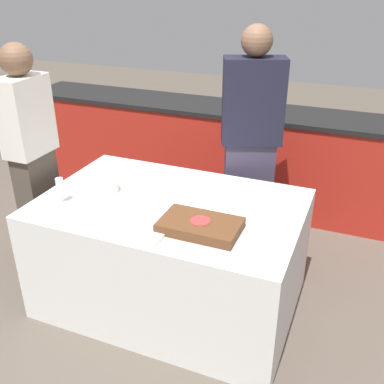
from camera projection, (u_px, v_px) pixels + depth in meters
The scene contains 10 objects.
ground_plane at pixel (172, 298), 3.10m from camera, with size 14.00×14.00×0.00m, color brown.
back_counter at pixel (242, 156), 4.22m from camera, with size 4.40×0.58×0.92m.
dining_table at pixel (171, 253), 2.93m from camera, with size 1.61×1.05×0.75m.
cake at pixel (200, 226), 2.45m from camera, with size 0.48×0.31×0.07m.
plate_stack at pixel (101, 187), 2.88m from camera, with size 0.22×0.22×0.07m.
wine_glass at pixel (60, 187), 2.71m from camera, with size 0.07×0.07×0.16m.
side_plate_near_cake at pixel (222, 207), 2.70m from camera, with size 0.21×0.21×0.00m.
utensil_pile at pixel (150, 238), 2.38m from camera, with size 0.13×0.11×0.02m.
person_cutting_cake at pixel (250, 147), 3.22m from camera, with size 0.46×0.34×1.73m.
person_seated_left at pixel (33, 161), 3.06m from camera, with size 0.21×0.34×1.64m.
Camera 1 is at (1.05, -2.21, 2.04)m, focal length 42.00 mm.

